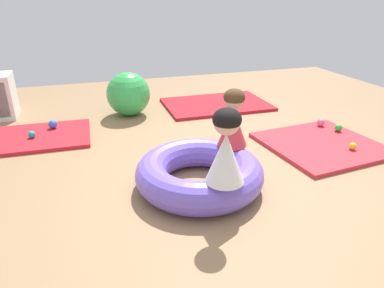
{
  "coord_description": "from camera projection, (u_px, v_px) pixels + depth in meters",
  "views": [
    {
      "loc": [
        -0.92,
        -2.45,
        1.49
      ],
      "look_at": [
        -0.1,
        0.12,
        0.31
      ],
      "focal_mm": 32.33,
      "sensor_mm": 36.0,
      "label": 1
    }
  ],
  "objects": [
    {
      "name": "ground_plane",
      "position": [
        207.0,
        181.0,
        3.0
      ],
      "size": [
        8.0,
        8.0,
        0.0
      ],
      "primitive_type": "plane",
      "color": "#93704C"
    },
    {
      "name": "gym_mat_far_right",
      "position": [
        322.0,
        144.0,
        3.66
      ],
      "size": [
        1.22,
        1.18,
        0.04
      ],
      "primitive_type": "cube",
      "rotation": [
        0.0,
        0.0,
        0.09
      ],
      "color": "red",
      "rests_on": "ground"
    },
    {
      "name": "gym_mat_center_rear",
      "position": [
        12.0,
        140.0,
        3.78
      ],
      "size": [
        1.66,
        0.88,
        0.04
      ],
      "primitive_type": "cube",
      "rotation": [
        0.0,
        0.0,
        -0.03
      ],
      "color": "red",
      "rests_on": "ground"
    },
    {
      "name": "gym_mat_near_right",
      "position": [
        216.0,
        104.0,
        4.98
      ],
      "size": [
        1.46,
        0.99,
        0.04
      ],
      "primitive_type": "cube",
      "rotation": [
        0.0,
        0.0,
        -0.01
      ],
      "color": "#B21923",
      "rests_on": "ground"
    },
    {
      "name": "inflatable_cushion",
      "position": [
        199.0,
        173.0,
        2.85
      ],
      "size": [
        1.06,
        1.06,
        0.26
      ],
      "primitive_type": "torus",
      "color": "#7056D1",
      "rests_on": "ground"
    },
    {
      "name": "child_in_white",
      "position": [
        226.0,
        147.0,
        2.36
      ],
      "size": [
        0.38,
        0.38,
        0.54
      ],
      "rotation": [
        0.0,
        0.0,
        2.05
      ],
      "color": "white",
      "rests_on": "inflatable_cushion"
    },
    {
      "name": "child_in_red",
      "position": [
        233.0,
        118.0,
        2.95
      ],
      "size": [
        0.35,
        0.35,
        0.5
      ],
      "rotation": [
        0.0,
        0.0,
        0.51
      ],
      "color": "red",
      "rests_on": "inflatable_cushion"
    },
    {
      "name": "play_ball_yellow",
      "position": [
        353.0,
        146.0,
        3.48
      ],
      "size": [
        0.07,
        0.07,
        0.07
      ],
      "primitive_type": "sphere",
      "color": "yellow",
      "rests_on": "gym_mat_far_right"
    },
    {
      "name": "play_ball_green",
      "position": [
        338.0,
        128.0,
        3.94
      ],
      "size": [
        0.08,
        0.08,
        0.08
      ],
      "primitive_type": "sphere",
      "color": "green",
      "rests_on": "gym_mat_far_right"
    },
    {
      "name": "play_ball_teal",
      "position": [
        32.0,
        135.0,
        3.76
      ],
      "size": [
        0.08,
        0.08,
        0.08
      ],
      "primitive_type": "sphere",
      "color": "teal",
      "rests_on": "gym_mat_center_rear"
    },
    {
      "name": "play_ball_pink",
      "position": [
        321.0,
        122.0,
        4.1
      ],
      "size": [
        0.09,
        0.09,
        0.09
      ],
      "primitive_type": "sphere",
      "color": "pink",
      "rests_on": "gym_mat_far_right"
    },
    {
      "name": "play_ball_blue",
      "position": [
        53.0,
        124.0,
        4.03
      ],
      "size": [
        0.1,
        0.1,
        0.1
      ],
      "primitive_type": "sphere",
      "color": "blue",
      "rests_on": "gym_mat_center_rear"
    },
    {
      "name": "exercise_ball_large",
      "position": [
        128.0,
        94.0,
        4.51
      ],
      "size": [
        0.57,
        0.57,
        0.57
      ],
      "primitive_type": "sphere",
      "color": "green",
      "rests_on": "ground"
    }
  ]
}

